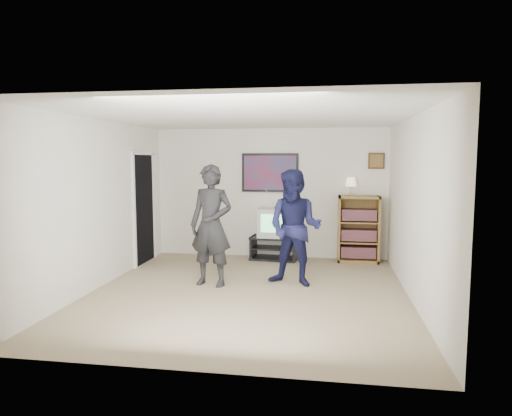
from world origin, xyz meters
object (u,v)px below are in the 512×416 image
(bookshelf, at_px, (358,229))
(person_tall, at_px, (211,225))
(crt_television, at_px, (276,222))
(person_short, at_px, (295,228))
(media_stand, at_px, (274,248))

(bookshelf, xyz_separation_m, person_tall, (-2.31, -1.97, 0.30))
(crt_television, bearing_deg, person_tall, -110.57)
(crt_television, relative_size, person_short, 0.36)
(bookshelf, distance_m, person_tall, 3.05)
(crt_television, bearing_deg, media_stand, -178.77)
(person_tall, relative_size, person_short, 1.04)
(bookshelf, bearing_deg, media_stand, -178.18)
(person_short, bearing_deg, crt_television, 120.81)
(bookshelf, xyz_separation_m, person_short, (-1.06, -1.78, 0.26))
(crt_television, xyz_separation_m, person_short, (0.48, -1.73, 0.17))
(media_stand, relative_size, person_short, 0.53)
(crt_television, relative_size, bookshelf, 0.52)
(person_tall, bearing_deg, person_short, 19.95)
(media_stand, distance_m, bookshelf, 1.62)
(media_stand, bearing_deg, crt_television, 5.30)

